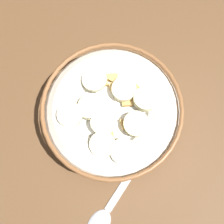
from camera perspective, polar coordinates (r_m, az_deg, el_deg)
ground_plane at (r=42.16cm, az=0.00°, el=-1.35°), size 124.16×124.16×2.00cm
cereal_bowl at (r=38.26cm, az=-0.02°, el=-0.05°), size 19.18×19.18×6.06cm
spoon at (r=39.94cm, az=-1.12°, el=-20.11°), size 7.80×13.79×0.80cm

